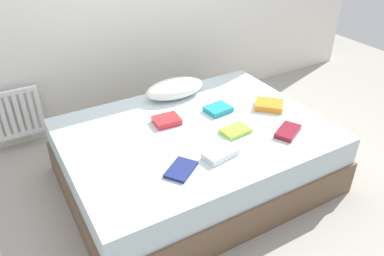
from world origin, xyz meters
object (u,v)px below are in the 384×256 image
object	(u,v)px
textbook_maroon	(288,131)
pillow	(175,88)
textbook_teal	(218,109)
textbook_orange	(269,105)
textbook_navy	(181,169)
textbook_red	(167,120)
textbook_lime	(235,131)
bed	(195,155)
radiator	(15,114)
textbook_white	(221,154)

from	to	relation	value
textbook_maroon	pillow	bearing A→B (deg)	86.99
textbook_teal	textbook_orange	bearing A→B (deg)	-26.83
textbook_navy	textbook_orange	bearing A→B (deg)	-15.61
textbook_red	textbook_lime	world-z (taller)	textbook_red
pillow	textbook_lime	xyz separation A→B (m)	(0.12, -0.75, -0.06)
textbook_teal	bed	bearing A→B (deg)	-160.59
textbook_maroon	textbook_orange	size ratio (longest dim) A/B	1.03
pillow	textbook_maroon	xyz separation A→B (m)	(0.45, -0.96, -0.06)
radiator	textbook_lime	bearing A→B (deg)	-45.09
radiator	textbook_navy	world-z (taller)	radiator
pillow	radiator	bearing A→B (deg)	153.28
bed	textbook_teal	bearing A→B (deg)	24.82
textbook_teal	textbook_orange	world-z (taller)	textbook_orange
textbook_white	textbook_orange	bearing A→B (deg)	18.07
textbook_maroon	textbook_orange	xyz separation A→B (m)	(0.14, 0.38, 0.01)
textbook_orange	textbook_white	bearing A→B (deg)	-109.36
textbook_maroon	textbook_orange	distance (m)	0.41
bed	textbook_orange	distance (m)	0.76
textbook_red	textbook_maroon	distance (m)	0.93
radiator	textbook_orange	size ratio (longest dim) A/B	2.07
radiator	textbook_lime	xyz separation A→B (m)	(1.39, -1.40, 0.15)
textbook_navy	textbook_orange	world-z (taller)	textbook_orange
radiator	pillow	world-z (taller)	pillow
pillow	textbook_maroon	world-z (taller)	pillow
textbook_maroon	textbook_navy	xyz separation A→B (m)	(-0.91, 0.01, -0.01)
textbook_teal	textbook_navy	bearing A→B (deg)	-145.47
textbook_maroon	textbook_lime	distance (m)	0.39
textbook_white	textbook_maroon	world-z (taller)	textbook_white
pillow	textbook_maroon	bearing A→B (deg)	-65.04
bed	textbook_lime	size ratio (longest dim) A/B	9.46
textbook_maroon	textbook_navy	bearing A→B (deg)	151.52
bed	pillow	xyz separation A→B (m)	(0.12, 0.56, 0.33)
pillow	textbook_orange	xyz separation A→B (m)	(0.59, -0.58, -0.05)
textbook_white	textbook_navy	xyz separation A→B (m)	(-0.31, -0.00, -0.01)
bed	textbook_lime	xyz separation A→B (m)	(0.23, -0.20, 0.27)
bed	textbook_maroon	xyz separation A→B (m)	(0.57, -0.40, 0.27)
textbook_white	bed	bearing A→B (deg)	76.89
textbook_teal	textbook_navy	world-z (taller)	textbook_teal
bed	pillow	size ratio (longest dim) A/B	3.73
textbook_maroon	bed	bearing A→B (deg)	116.47
bed	pillow	world-z (taller)	pillow
textbook_red	textbook_orange	world-z (taller)	textbook_orange
textbook_navy	textbook_white	bearing A→B (deg)	-34.55
pillow	textbook_teal	size ratio (longest dim) A/B	2.69
bed	textbook_orange	xyz separation A→B (m)	(0.71, -0.02, 0.28)
textbook_orange	radiator	bearing A→B (deg)	-169.35
textbook_white	textbook_red	world-z (taller)	same
textbook_red	radiator	bearing A→B (deg)	138.95
textbook_maroon	textbook_lime	bearing A→B (deg)	120.11
bed	textbook_maroon	world-z (taller)	textbook_maroon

